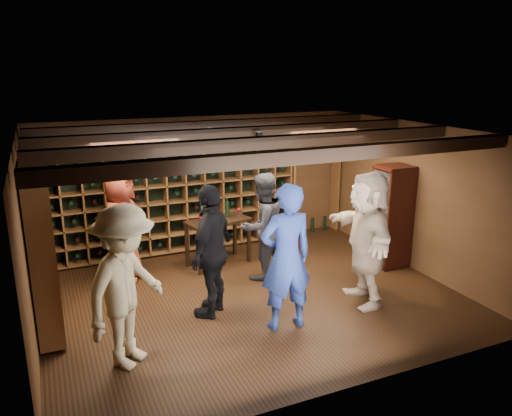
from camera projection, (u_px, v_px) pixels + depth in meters
name	position (u px, v px, depth m)	size (l,w,h in m)	color
ground	(251.00, 296.00, 7.61)	(6.00, 6.00, 0.00)	black
room_shell	(250.00, 137.00, 6.99)	(6.00, 6.00, 6.00)	#50321B
wine_rack_back	(175.00, 193.00, 9.14)	(4.65, 0.30, 2.20)	brown
wine_rack_left	(41.00, 233.00, 6.93)	(0.30, 2.65, 2.20)	brown
crate_shelf	(315.00, 159.00, 10.15)	(1.20, 0.32, 2.07)	brown
display_cabinet	(391.00, 218.00, 8.60)	(0.55, 0.50, 1.75)	black
man_blue_shirt	(286.00, 258.00, 6.46)	(0.72, 0.47, 1.98)	navy
man_grey_suit	(262.00, 226.00, 8.08)	(0.86, 0.67, 1.76)	black
guest_red_floral	(122.00, 226.00, 7.98)	(0.90, 0.59, 1.84)	maroon
guest_woman_black	(212.00, 251.00, 6.84)	(1.10, 0.46, 1.88)	black
guest_khaki	(126.00, 287.00, 5.65)	(1.25, 0.72, 1.94)	#9C8F6C
guest_beige	(366.00, 238.00, 7.20)	(1.84, 0.59, 1.98)	tan
tasting_table	(218.00, 225.00, 8.66)	(1.18, 0.77, 1.10)	black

